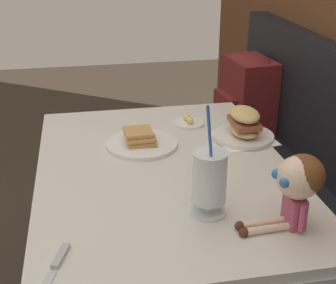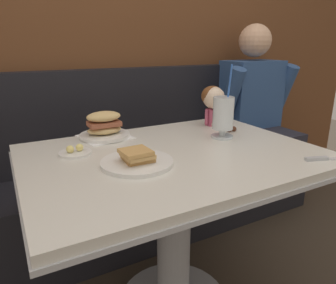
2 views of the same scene
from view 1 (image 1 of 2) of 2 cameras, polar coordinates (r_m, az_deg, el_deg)
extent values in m
cube|color=black|center=(1.98, 17.27, -14.77)|extent=(2.60, 0.48, 0.45)
cube|color=silver|center=(1.52, -0.46, -3.57)|extent=(1.10, 0.80, 0.03)
cube|color=#B7BABF|center=(1.53, -0.46, -4.33)|extent=(1.11, 0.81, 0.02)
cylinder|color=#A5A8AD|center=(1.72, -0.42, -14.15)|extent=(0.14, 0.14, 0.65)
cylinder|color=white|center=(1.66, -3.15, -0.25)|extent=(0.25, 0.25, 0.01)
cube|color=#B78447|center=(1.65, -3.09, 0.12)|extent=(0.10, 0.10, 0.01)
cube|color=tan|center=(1.65, -3.47, 0.64)|extent=(0.10, 0.10, 0.01)
cube|color=tan|center=(1.65, -3.63, 1.21)|extent=(0.10, 0.10, 0.01)
cylinder|color=silver|center=(1.29, 4.85, -8.34)|extent=(0.10, 0.10, 0.01)
cylinder|color=silver|center=(1.28, 4.88, -7.58)|extent=(0.03, 0.03, 0.03)
cylinder|color=silver|center=(1.23, 5.02, -4.24)|extent=(0.09, 0.09, 0.14)
cylinder|color=#E0DB6B|center=(1.24, 5.00, -4.85)|extent=(0.08, 0.08, 0.11)
cylinder|color=blue|center=(1.17, 5.14, -0.57)|extent=(0.01, 0.03, 0.22)
cube|color=white|center=(1.74, 9.04, 0.48)|extent=(0.23, 0.23, 0.00)
cylinder|color=white|center=(1.74, 9.06, 0.72)|extent=(0.22, 0.22, 0.01)
ellipsoid|color=tan|center=(1.73, 9.11, 1.47)|extent=(0.15, 0.10, 0.04)
cube|color=#995138|center=(1.72, 9.17, 2.33)|extent=(0.14, 0.09, 0.02)
ellipsoid|color=tan|center=(1.70, 9.24, 3.32)|extent=(0.15, 0.10, 0.04)
cylinder|color=white|center=(1.84, 2.52, 2.29)|extent=(0.12, 0.12, 0.01)
sphere|color=#F4E07A|center=(1.85, 2.29, 3.03)|extent=(0.03, 0.03, 0.03)
sphere|color=#F4E07A|center=(1.82, 2.67, 2.63)|extent=(0.03, 0.03, 0.03)
cube|color=#B2B5BA|center=(1.16, -12.81, -13.22)|extent=(0.09, 0.05, 0.01)
cube|color=#B74C6B|center=(1.26, 14.96, -8.05)|extent=(0.07, 0.04, 0.08)
sphere|color=beige|center=(1.21, 15.46, -4.15)|extent=(0.11, 0.11, 0.11)
ellipsoid|color=brown|center=(1.21, 16.00, -3.74)|extent=(0.12, 0.11, 0.10)
sphere|color=#2D6BB2|center=(1.20, 12.96, -3.79)|extent=(0.03, 0.03, 0.03)
sphere|color=#2D6BB2|center=(1.17, 13.88, -4.78)|extent=(0.03, 0.03, 0.03)
cylinder|color=beige|center=(1.25, 11.22, -9.55)|extent=(0.03, 0.12, 0.02)
cylinder|color=beige|center=(1.23, 11.75, -10.25)|extent=(0.03, 0.12, 0.02)
sphere|color=#4C2819|center=(1.23, 8.63, -9.99)|extent=(0.03, 0.03, 0.03)
sphere|color=#4C2819|center=(1.21, 9.12, -10.71)|extent=(0.03, 0.03, 0.03)
cylinder|color=#B74C6B|center=(1.28, 14.15, -6.96)|extent=(0.02, 0.02, 0.07)
cylinder|color=#B74C6B|center=(1.22, 15.86, -8.87)|extent=(0.02, 0.02, 0.07)
cube|color=maroon|center=(2.52, 9.61, 5.65)|extent=(0.32, 0.23, 0.38)
cube|color=maroon|center=(2.51, 6.91, 3.88)|extent=(0.21, 0.07, 0.17)
ellipsoid|color=maroon|center=(2.47, 9.91, 9.60)|extent=(0.30, 0.22, 0.07)
camera|label=2|loc=(2.04, -32.61, 12.22)|focal=33.42mm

